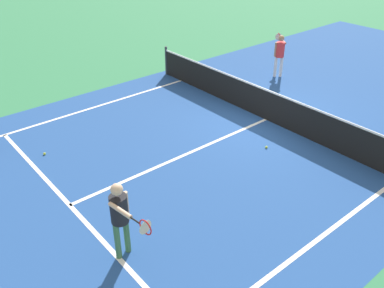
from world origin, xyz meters
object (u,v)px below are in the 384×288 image
object	(u,v)px
player_near	(120,213)
player_far	(280,51)
tennis_ball_mid_court	(44,154)
tennis_ball_near_net	(266,147)
net	(267,105)

from	to	relation	value
player_near	player_far	distance (m)	10.20
player_far	tennis_ball_mid_court	bearing A→B (deg)	-91.48
player_far	tennis_ball_near_net	distance (m)	5.51
net	tennis_ball_mid_court	world-z (taller)	net
tennis_ball_mid_court	net	bearing A→B (deg)	68.44
player_near	tennis_ball_near_net	size ratio (longest dim) A/B	24.32
player_far	tennis_ball_mid_court	distance (m)	9.08
player_far	tennis_ball_near_net	size ratio (longest dim) A/B	23.68
net	player_near	xyz separation A→B (m)	(2.02, -6.26, 0.50)
player_far	tennis_ball_mid_court	size ratio (longest dim) A/B	23.68
net	player_far	world-z (taller)	player_far
net	player_near	bearing A→B (deg)	-72.11
tennis_ball_near_net	player_near	bearing A→B (deg)	-79.98
net	tennis_ball_mid_court	bearing A→B (deg)	-111.56
tennis_ball_mid_court	tennis_ball_near_net	size ratio (longest dim) A/B	1.00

